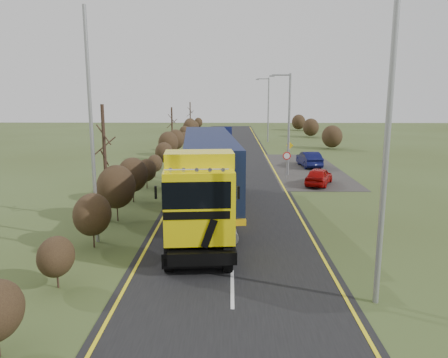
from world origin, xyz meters
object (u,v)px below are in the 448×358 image
at_px(streetlight_near, 383,128).
at_px(lorry, 208,172).
at_px(car_blue_sedan, 309,159).
at_px(speed_sign, 287,161).
at_px(car_red_hatchback, 319,176).

bearing_deg(streetlight_near, lorry, 120.96).
relative_size(car_blue_sedan, speed_sign, 1.91).
relative_size(lorry, speed_sign, 7.23).
bearing_deg(car_red_hatchback, speed_sign, -15.69).
distance_m(lorry, car_red_hatchback, 11.61).
bearing_deg(speed_sign, car_red_hatchback, -38.20).
distance_m(lorry, speed_sign, 11.66).
relative_size(car_red_hatchback, streetlight_near, 0.37).
xyz_separation_m(lorry, car_blue_sedan, (8.33, 16.53, -1.80)).
xyz_separation_m(streetlight_near, speed_sign, (-0.26, 19.81, -4.06)).
bearing_deg(car_blue_sedan, speed_sign, 60.58).
bearing_deg(car_blue_sedan, lorry, 58.22).
height_order(lorry, streetlight_near, streetlight_near).
distance_m(car_red_hatchback, speed_sign, 2.88).
height_order(car_blue_sedan, speed_sign, speed_sign).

